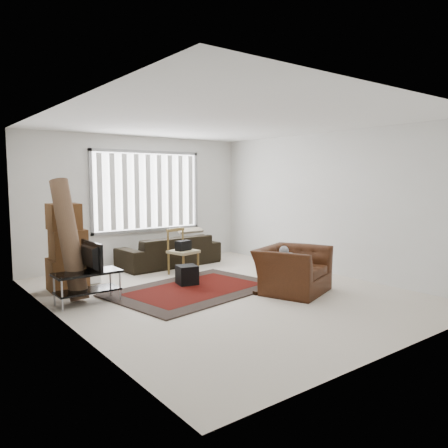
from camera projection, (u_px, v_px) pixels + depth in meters
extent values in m
plane|color=beige|center=(224.00, 293.00, 6.99)|extent=(6.00, 6.00, 0.00)
cube|color=white|center=(224.00, 121.00, 6.71)|extent=(5.00, 6.00, 0.02)
cube|color=silver|center=(138.00, 201.00, 9.22)|extent=(5.00, 0.02, 2.70)
cube|color=silver|center=(402.00, 225.00, 4.48)|extent=(5.00, 0.02, 2.70)
cube|color=silver|center=(63.00, 217.00, 5.34)|extent=(0.02, 6.00, 2.70)
cube|color=silver|center=(328.00, 203.00, 8.36)|extent=(0.02, 6.00, 2.70)
cube|color=white|center=(147.00, 191.00, 9.30)|extent=(2.40, 0.01, 1.60)
cube|color=gray|center=(147.00, 191.00, 9.29)|extent=(2.52, 0.06, 1.72)
cube|color=white|center=(148.00, 191.00, 9.26)|extent=(2.40, 0.02, 1.55)
cube|color=black|center=(195.00, 289.00, 7.15)|extent=(2.92, 2.19, 0.02)
cube|color=#4C0B06|center=(195.00, 289.00, 7.15)|extent=(2.28, 1.55, 0.00)
cube|color=black|center=(87.00, 273.00, 6.36)|extent=(0.94, 0.42, 0.04)
cube|color=black|center=(88.00, 291.00, 6.38)|extent=(0.91, 0.39, 0.03)
cylinder|color=#B2B2B7|center=(62.00, 295.00, 5.98)|extent=(0.03, 0.03, 0.47)
cylinder|color=#B2B2B7|center=(120.00, 286.00, 6.49)|extent=(0.03, 0.03, 0.47)
cylinder|color=#B2B2B7|center=(54.00, 289.00, 6.26)|extent=(0.03, 0.03, 0.47)
cylinder|color=#B2B2B7|center=(110.00, 281.00, 6.78)|extent=(0.03, 0.03, 0.47)
imported|color=black|center=(87.00, 257.00, 6.33)|extent=(0.10, 0.76, 0.44)
cube|color=black|center=(187.00, 275.00, 7.45)|extent=(0.39, 0.39, 0.32)
cube|color=brown|center=(68.00, 274.00, 7.14)|extent=(0.60, 0.55, 0.53)
cube|color=brown|center=(68.00, 244.00, 7.08)|extent=(0.55, 0.50, 0.47)
cube|color=brown|center=(64.00, 217.00, 7.05)|extent=(0.50, 0.50, 0.42)
cube|color=silver|center=(83.00, 265.00, 7.48)|extent=(0.55, 0.27, 0.67)
cylinder|color=brown|center=(69.00, 239.00, 6.53)|extent=(0.39, 0.85, 1.84)
imported|color=black|center=(169.00, 246.00, 9.14)|extent=(2.18, 1.03, 0.82)
cube|color=#968962|center=(183.00, 252.00, 8.29)|extent=(0.56, 0.56, 0.05)
cylinder|color=brown|center=(183.00, 266.00, 8.03)|extent=(0.04, 0.04, 0.44)
cylinder|color=brown|center=(198.00, 263.00, 8.33)|extent=(0.04, 0.04, 0.44)
cylinder|color=brown|center=(169.00, 263.00, 8.28)|extent=(0.04, 0.04, 0.44)
cylinder|color=brown|center=(183.00, 260.00, 8.59)|extent=(0.04, 0.04, 0.44)
cube|color=brown|center=(175.00, 230.00, 8.38)|extent=(0.44, 0.14, 0.06)
cube|color=brown|center=(168.00, 241.00, 8.24)|extent=(0.05, 0.05, 0.44)
cube|color=brown|center=(183.00, 238.00, 8.55)|extent=(0.05, 0.05, 0.44)
cube|color=black|center=(183.00, 246.00, 8.27)|extent=(0.32, 0.23, 0.19)
imported|color=#3B1B0C|center=(293.00, 267.00, 6.99)|extent=(1.38, 1.30, 0.82)
ellipsoid|color=#59595B|center=(293.00, 259.00, 6.98)|extent=(0.32, 0.36, 0.20)
sphere|color=#59595B|center=(284.00, 251.00, 7.05)|extent=(0.15, 0.15, 0.15)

